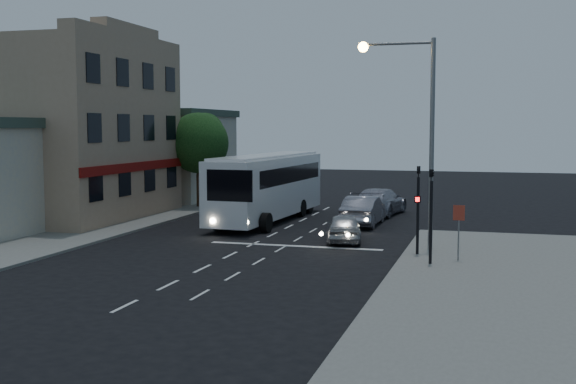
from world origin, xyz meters
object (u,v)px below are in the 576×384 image
(tour_bus, at_px, (268,185))
(regulatory_sign, at_px, (459,223))
(traffic_signal_main, at_px, (418,199))
(street_tree, at_px, (198,140))
(car_suv, at_px, (344,228))
(car_sedan_b, at_px, (380,201))
(traffic_signal_side, at_px, (431,204))
(car_sedan_a, at_px, (363,211))
(streetlight, at_px, (417,119))

(tour_bus, bearing_deg, regulatory_sign, -39.34)
(traffic_signal_main, height_order, street_tree, street_tree)
(car_suv, distance_m, car_sedan_b, 10.80)
(car_sedan_b, xyz_separation_m, traffic_signal_side, (4.41, -15.80, 1.60))
(car_sedan_b, height_order, traffic_signal_side, traffic_signal_side)
(car_sedan_b, xyz_separation_m, traffic_signal_main, (3.71, -13.82, 1.60))
(traffic_signal_side, bearing_deg, car_sedan_a, 112.69)
(car_sedan_a, relative_size, car_sedan_b, 0.87)
(traffic_signal_main, bearing_deg, tour_bus, 135.91)
(traffic_signal_main, bearing_deg, car_sedan_b, 105.02)
(traffic_signal_side, height_order, regulatory_sign, traffic_signal_side)
(car_suv, xyz_separation_m, regulatory_sign, (5.42, -4.04, 0.92))
(traffic_signal_side, xyz_separation_m, streetlight, (-0.96, 3.40, 3.31))
(regulatory_sign, bearing_deg, street_tree, 138.92)
(traffic_signal_side, xyz_separation_m, regulatory_sign, (1.00, 0.96, -0.82))
(car_suv, relative_size, street_tree, 0.64)
(car_suv, height_order, streetlight, streetlight)
(car_sedan_b, relative_size, street_tree, 0.92)
(traffic_signal_main, relative_size, street_tree, 0.66)
(traffic_signal_main, xyz_separation_m, traffic_signal_side, (0.70, -1.98, 0.00))
(car_sedan_a, relative_size, street_tree, 0.80)
(tour_bus, distance_m, car_sedan_a, 5.71)
(car_suv, relative_size, streetlight, 0.44)
(regulatory_sign, bearing_deg, car_sedan_a, 119.26)
(car_sedan_a, bearing_deg, car_sedan_b, -90.82)
(car_sedan_b, bearing_deg, car_suv, 97.01)
(traffic_signal_main, xyz_separation_m, street_tree, (-15.81, 14.25, 2.08))
(traffic_signal_side, height_order, street_tree, street_tree)
(tour_bus, relative_size, regulatory_sign, 5.69)
(tour_bus, height_order, car_sedan_b, tour_bus)
(car_sedan_b, height_order, streetlight, streetlight)
(tour_bus, xyz_separation_m, street_tree, (-6.42, 5.15, 2.44))
(tour_bus, distance_m, streetlight, 12.48)
(car_sedan_b, xyz_separation_m, regulatory_sign, (5.41, -14.84, 0.77))
(car_suv, distance_m, traffic_signal_main, 5.10)
(tour_bus, relative_size, car_sedan_a, 2.54)
(tour_bus, relative_size, street_tree, 2.02)
(traffic_signal_main, height_order, streetlight, streetlight)
(car_sedan_a, height_order, regulatory_sign, regulatory_sign)
(traffic_signal_main, relative_size, streetlight, 0.46)
(car_sedan_b, bearing_deg, regulatory_sign, 117.09)
(tour_bus, bearing_deg, car_suv, -43.95)
(car_sedan_a, height_order, car_sedan_b, car_sedan_b)
(car_suv, bearing_deg, tour_bus, -58.56)
(car_sedan_a, height_order, streetlight, streetlight)
(car_sedan_a, relative_size, traffic_signal_side, 1.20)
(car_sedan_b, xyz_separation_m, street_tree, (-12.10, 0.42, 3.67))
(car_suv, height_order, street_tree, street_tree)
(car_sedan_a, bearing_deg, car_suv, 91.63)
(streetlight, bearing_deg, street_tree, 140.49)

